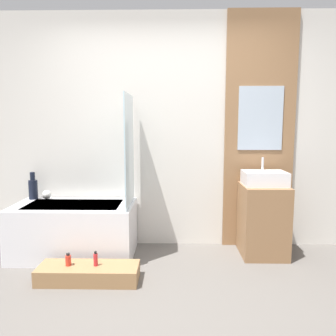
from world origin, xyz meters
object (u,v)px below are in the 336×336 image
object	(u,v)px
vase_round_light	(47,195)
vase_tall_dark	(33,188)
bottle_soap_primary	(68,260)
wooden_step_bench	(89,273)
bathtub	(75,230)
bottle_soap_secondary	(96,259)
sink	(264,178)

from	to	relation	value
vase_round_light	vase_tall_dark	bearing A→B (deg)	179.88
bottle_soap_primary	wooden_step_bench	bearing A→B (deg)	0.00
wooden_step_bench	vase_round_light	world-z (taller)	vase_round_light
bathtub	bottle_soap_primary	bearing A→B (deg)	-78.78
bottle_soap_primary	bottle_soap_secondary	xyz separation A→B (m)	(0.24, 0.00, 0.01)
bathtub	bottle_soap_secondary	xyz separation A→B (m)	(0.36, -0.58, -0.08)
bathtub	bottle_soap_primary	world-z (taller)	bathtub
bathtub	vase_tall_dark	xyz separation A→B (m)	(-0.53, 0.24, 0.40)
sink	bottle_soap_secondary	bearing A→B (deg)	-158.42
vase_round_light	bottle_soap_secondary	size ratio (longest dim) A/B	0.73
vase_tall_dark	bottle_soap_secondary	distance (m)	1.29
wooden_step_bench	vase_round_light	xyz separation A→B (m)	(-0.67, 0.82, 0.53)
vase_round_light	bottle_soap_primary	size ratio (longest dim) A/B	0.86
sink	bottle_soap_primary	bearing A→B (deg)	-161.01
sink	bottle_soap_primary	world-z (taller)	sink
wooden_step_bench	bottle_soap_secondary	size ratio (longest dim) A/B	6.67
bathtub	vase_round_light	size ratio (longest dim) A/B	12.81
wooden_step_bench	bathtub	bearing A→B (deg)	116.79
vase_tall_dark	bottle_soap_secondary	bearing A→B (deg)	-42.74
bathtub	sink	xyz separation A→B (m)	(1.99, 0.07, 0.55)
bathtub	vase_round_light	distance (m)	0.55
wooden_step_bench	vase_round_light	bearing A→B (deg)	129.32
bathtub	bottle_soap_primary	size ratio (longest dim) A/B	11.04
bottle_soap_primary	bottle_soap_secondary	size ratio (longest dim) A/B	0.85
bottle_soap_secondary	wooden_step_bench	bearing A→B (deg)	180.00
wooden_step_bench	sink	distance (m)	1.97
sink	bottle_soap_secondary	world-z (taller)	sink
sink	vase_round_light	world-z (taller)	sink
sink	vase_round_light	bearing A→B (deg)	175.89
sink	vase_tall_dark	world-z (taller)	sink
wooden_step_bench	sink	size ratio (longest dim) A/B	2.03
bathtub	wooden_step_bench	bearing A→B (deg)	-63.21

